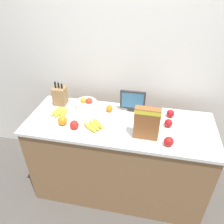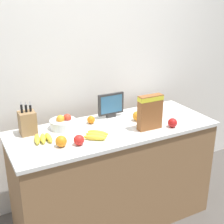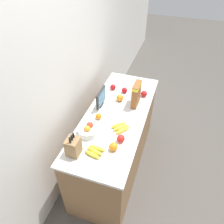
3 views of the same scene
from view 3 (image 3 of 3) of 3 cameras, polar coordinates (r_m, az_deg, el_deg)
The scene contains 16 objects.
ground_plane at distance 3.19m, azimuth 0.89°, elevation -13.25°, with size 14.00×14.00×0.00m, color #514C47.
wall_back at distance 2.47m, azimuth -11.31°, elevation 8.64°, with size 9.00×0.06×2.60m.
counter at distance 2.83m, azimuth 0.98°, elevation -7.68°, with size 1.75×0.68×0.93m.
knife_block at distance 2.07m, azimuth -10.08°, elevation -8.88°, with size 0.13×0.12×0.28m.
small_monitor at distance 2.55m, azimuth -2.91°, elevation 3.73°, with size 0.25×0.03×0.22m.
cereal_box at distance 2.56m, azimuth 6.35°, elevation 4.83°, with size 0.21×0.07×0.29m.
fruit_bowl at distance 2.26m, azimuth -6.20°, elevation -4.74°, with size 0.22×0.22×0.12m.
banana_bunch_left at distance 2.10m, azimuth -4.55°, elevation -10.20°, with size 0.15×0.19×0.04m.
banana_bunch_right at distance 2.31m, azimuth 2.23°, elevation -4.07°, with size 0.22×0.22×0.04m.
apple_near_bananas at distance 2.18m, azimuth 2.29°, elevation -6.94°, with size 0.08×0.08×0.08m, color red.
apple_rear at distance 2.82m, azimuth 3.26°, elevation 5.69°, with size 0.07×0.07×0.07m, color #A31419.
apple_rightmost at distance 2.78m, azimuth 8.35°, elevation 4.73°, with size 0.08×0.08×0.08m, color red.
apple_middle at distance 2.87m, azimuth 0.24°, elevation 6.52°, with size 0.07×0.07×0.07m, color #A31419.
orange_by_cereal at distance 2.43m, azimuth -3.55°, elevation -1.12°, with size 0.07×0.07×0.07m, color orange.
orange_front_center at distance 2.10m, azimuth 0.37°, elevation -9.06°, with size 0.09×0.09×0.09m, color orange.
orange_front_right at distance 2.67m, azimuth 2.07°, elevation 3.71°, with size 0.09×0.09×0.09m, color orange.
Camera 3 is at (-1.80, -0.55, 2.57)m, focal length 35.00 mm.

